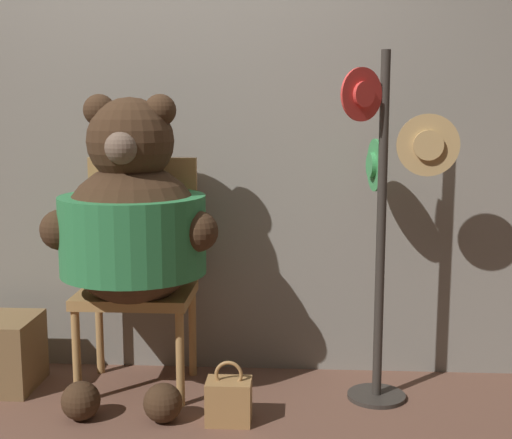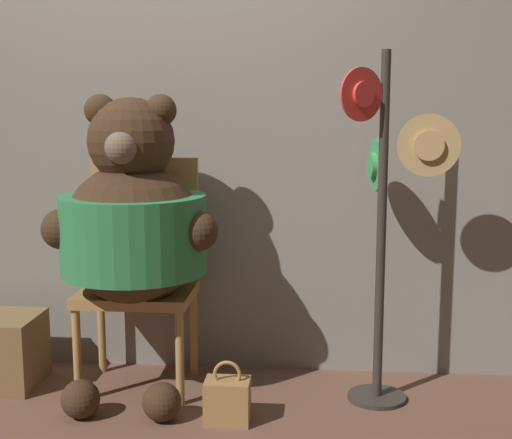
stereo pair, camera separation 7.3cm
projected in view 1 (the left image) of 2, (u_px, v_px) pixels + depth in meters
ground_plane at (145, 414)px, 3.26m from camera, size 14.00×14.00×0.00m
wall_back at (167, 133)px, 3.72m from camera, size 8.00×0.10×2.52m
chair at (140, 265)px, 3.56m from camera, size 0.55×0.45×1.14m
teddy_bear at (132, 225)px, 3.36m from camera, size 0.83×0.74×1.45m
hat_display_rack at (386, 212)px, 3.31m from camera, size 0.55×0.43×1.65m
handbag_on_ground at (229, 400)px, 3.17m from camera, size 0.20×0.15×0.29m
wooden_crate at (0, 352)px, 3.56m from camera, size 0.36×0.36×0.36m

